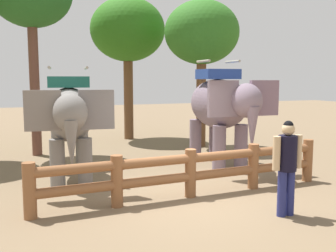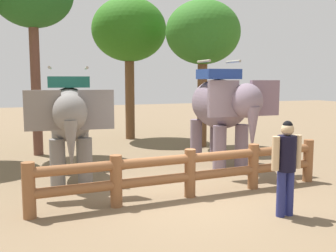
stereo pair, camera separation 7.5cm
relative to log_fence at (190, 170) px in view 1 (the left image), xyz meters
The scene contains 7 objects.
ground_plane 0.63m from the log_fence, 90.00° to the right, with size 60.00×60.00×0.00m, color brown.
log_fence is the anchor object (origin of this frame).
elephant_near_left 3.36m from the log_fence, 134.27° to the left, with size 1.90×3.36×2.86m.
elephant_center 3.61m from the log_fence, 50.49° to the left, with size 2.06×3.61×3.10m.
tourist_woman_in_black 2.12m from the log_fence, 55.30° to the right, with size 0.63×0.36×1.79m.
tree_far_left 7.38m from the log_fence, 62.12° to the left, with size 2.76×2.76×5.42m.
tree_deep_back 9.41m from the log_fence, 83.46° to the left, with size 3.09×3.09×5.90m.
Camera 1 is at (-3.43, -7.34, 2.55)m, focal length 41.71 mm.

